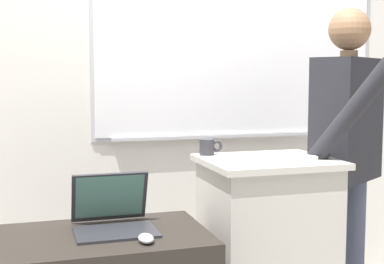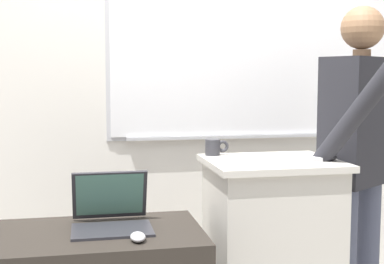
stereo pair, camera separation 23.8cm
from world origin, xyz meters
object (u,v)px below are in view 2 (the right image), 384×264
object	(u,v)px
lectern_podium	(270,263)
wireless_keyboard	(271,160)
laptop	(111,210)
computer_mouse_by_keyboard	(329,157)
computer_mouse_by_laptop	(138,237)
coffee_mug	(214,147)
person_presenter	(359,150)

from	to	relation	value
lectern_podium	wireless_keyboard	size ratio (longest dim) A/B	2.25
laptop	computer_mouse_by_keyboard	size ratio (longest dim) A/B	3.35
wireless_keyboard	computer_mouse_by_laptop	size ratio (longest dim) A/B	4.52
lectern_podium	coffee_mug	bearing A→B (deg)	139.56
laptop	wireless_keyboard	distance (m)	0.76
person_presenter	coffee_mug	distance (m)	0.76
laptop	wireless_keyboard	xyz separation A→B (m)	(0.74, 0.01, 0.19)
person_presenter	wireless_keyboard	distance (m)	0.58
person_presenter	laptop	distance (m)	1.31
person_presenter	computer_mouse_by_keyboard	world-z (taller)	person_presenter
wireless_keyboard	coffee_mug	size ratio (longest dim) A/B	3.75
laptop	coffee_mug	distance (m)	0.64
lectern_podium	wireless_keyboard	bearing A→B (deg)	-112.14
computer_mouse_by_laptop	coffee_mug	distance (m)	0.74
lectern_podium	person_presenter	bearing A→B (deg)	13.15
wireless_keyboard	computer_mouse_by_keyboard	xyz separation A→B (m)	(0.29, -0.00, 0.01)
person_presenter	coffee_mug	xyz separation A→B (m)	(-0.75, 0.08, 0.02)
laptop	computer_mouse_by_laptop	bearing A→B (deg)	-69.57
wireless_keyboard	computer_mouse_by_laptop	distance (m)	0.74
computer_mouse_by_laptop	computer_mouse_by_keyboard	world-z (taller)	computer_mouse_by_keyboard
lectern_podium	person_presenter	world-z (taller)	person_presenter
computer_mouse_by_keyboard	wireless_keyboard	bearing A→B (deg)	179.13
computer_mouse_by_keyboard	coffee_mug	size ratio (longest dim) A/B	0.83
laptop	person_presenter	bearing A→B (deg)	8.91
person_presenter	computer_mouse_by_keyboard	bearing A→B (deg)	-176.26
laptop	computer_mouse_by_laptop	distance (m)	0.27
person_presenter	computer_mouse_by_laptop	xyz separation A→B (m)	(-1.19, -0.45, -0.25)
lectern_podium	laptop	bearing A→B (deg)	-174.03
person_presenter	laptop	size ratio (longest dim) A/B	5.26
wireless_keyboard	computer_mouse_by_laptop	bearing A→B (deg)	-157.99
laptop	computer_mouse_by_keyboard	bearing A→B (deg)	0.49
wireless_keyboard	laptop	bearing A→B (deg)	-178.98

